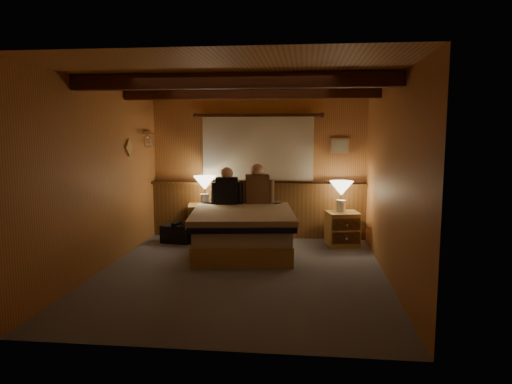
# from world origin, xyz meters

# --- Properties ---
(floor) EXTENTS (4.20, 4.20, 0.00)m
(floor) POSITION_xyz_m (0.00, 0.00, 0.00)
(floor) COLOR #575C67
(floor) RESTS_ON ground
(ceiling) EXTENTS (4.20, 4.20, 0.00)m
(ceiling) POSITION_xyz_m (0.00, 0.00, 2.40)
(ceiling) COLOR tan
(ceiling) RESTS_ON wall_back
(wall_back) EXTENTS (3.60, 0.00, 3.60)m
(wall_back) POSITION_xyz_m (0.00, 2.10, 1.20)
(wall_back) COLOR #BA8143
(wall_back) RESTS_ON floor
(wall_left) EXTENTS (0.00, 4.20, 4.20)m
(wall_left) POSITION_xyz_m (-1.80, 0.00, 1.20)
(wall_left) COLOR #BA8143
(wall_left) RESTS_ON floor
(wall_right) EXTENTS (0.00, 4.20, 4.20)m
(wall_right) POSITION_xyz_m (1.80, 0.00, 1.20)
(wall_right) COLOR #BA8143
(wall_right) RESTS_ON floor
(wall_front) EXTENTS (3.60, 0.00, 3.60)m
(wall_front) POSITION_xyz_m (0.00, -2.10, 1.20)
(wall_front) COLOR #BA8143
(wall_front) RESTS_ON floor
(wainscot) EXTENTS (3.60, 0.23, 0.94)m
(wainscot) POSITION_xyz_m (0.00, 2.04, 0.49)
(wainscot) COLOR brown
(wainscot) RESTS_ON wall_back
(curtain_window) EXTENTS (2.18, 0.09, 1.11)m
(curtain_window) POSITION_xyz_m (0.00, 2.03, 1.52)
(curtain_window) COLOR #4F2313
(curtain_window) RESTS_ON wall_back
(ceiling_beams) EXTENTS (3.60, 1.65, 0.16)m
(ceiling_beams) POSITION_xyz_m (0.00, 0.15, 2.31)
(ceiling_beams) COLOR #4F2313
(ceiling_beams) RESTS_ON ceiling
(coat_rail) EXTENTS (0.05, 0.55, 0.24)m
(coat_rail) POSITION_xyz_m (-1.72, 1.58, 1.67)
(coat_rail) COLOR white
(coat_rail) RESTS_ON wall_left
(framed_print) EXTENTS (0.30, 0.04, 0.25)m
(framed_print) POSITION_xyz_m (1.35, 2.08, 1.55)
(framed_print) COLOR tan
(framed_print) RESTS_ON wall_back
(bed) EXTENTS (1.65, 2.01, 0.63)m
(bed) POSITION_xyz_m (-0.12, 1.03, 0.33)
(bed) COLOR tan
(bed) RESTS_ON floor
(nightstand_left) EXTENTS (0.62, 0.58, 0.59)m
(nightstand_left) POSITION_xyz_m (-0.85, 1.73, 0.29)
(nightstand_left) COLOR tan
(nightstand_left) RESTS_ON floor
(nightstand_right) EXTENTS (0.55, 0.52, 0.53)m
(nightstand_right) POSITION_xyz_m (1.39, 1.60, 0.26)
(nightstand_right) COLOR tan
(nightstand_right) RESTS_ON floor
(lamp_left) EXTENTS (0.36, 0.36, 0.48)m
(lamp_left) POSITION_xyz_m (-0.84, 1.71, 0.92)
(lamp_left) COLOR silver
(lamp_left) RESTS_ON nightstand_left
(lamp_right) EXTENTS (0.37, 0.37, 0.49)m
(lamp_right) POSITION_xyz_m (1.36, 1.63, 0.87)
(lamp_right) COLOR silver
(lamp_right) RESTS_ON nightstand_right
(person_left) EXTENTS (0.51, 0.23, 0.62)m
(person_left) POSITION_xyz_m (-0.45, 1.58, 0.87)
(person_left) COLOR black
(person_left) RESTS_ON bed
(person_right) EXTENTS (0.54, 0.28, 0.67)m
(person_right) POSITION_xyz_m (0.03, 1.70, 0.90)
(person_right) COLOR #503320
(person_right) RESTS_ON bed
(duffel_bag) EXTENTS (0.51, 0.34, 0.34)m
(duffel_bag) POSITION_xyz_m (-1.26, 1.50, 0.15)
(duffel_bag) COLOR black
(duffel_bag) RESTS_ON floor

